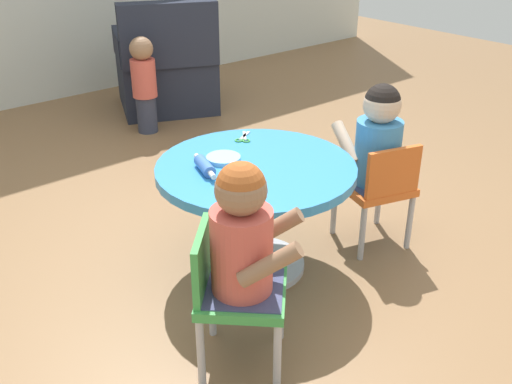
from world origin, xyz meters
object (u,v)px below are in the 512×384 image
child_chair_left (232,291)px  armchair_dark (167,70)px  seated_child_right (378,139)px  seated_child_left (243,235)px  craft_table (256,192)px  rolling_pin (205,166)px  toddler_standing (144,82)px  craft_scissors (243,138)px  child_chair_right (378,187)px

child_chair_left → armchair_dark: (1.34, 2.56, 0.00)m
seated_child_right → seated_child_left: bearing=-165.1°
child_chair_left → craft_table: bearing=42.4°
craft_table → child_chair_left: size_ratio=1.58×
child_chair_left → seated_child_right: size_ratio=1.05×
seated_child_right → child_chair_left: bearing=-167.0°
rolling_pin → toddler_standing: bearing=67.7°
child_chair_left → craft_scissors: bearing=48.7°
rolling_pin → child_chair_right: bearing=-20.6°
craft_table → child_chair_left: child_chair_left is taller
child_chair_left → child_chair_right: (1.01, 0.20, 0.00)m
armchair_dark → seated_child_left: bearing=-116.9°
craft_scissors → child_chair_right: bearing=-47.7°
child_chair_left → seated_child_right: (1.03, 0.24, 0.23)m
craft_table → seated_child_left: 0.62m
seated_child_left → child_chair_right: bearing=13.0°
seated_child_right → craft_scissors: 0.61m
craft_table → child_chair_right: 0.61m
craft_scissors → seated_child_left: bearing=-128.8°
craft_table → seated_child_right: (0.58, -0.17, 0.15)m
seated_child_right → child_chair_right: bearing=-106.9°
armchair_dark → rolling_pin: (-1.10, -2.07, 0.23)m
craft_table → toddler_standing: (0.51, 1.81, -0.02)m
armchair_dark → toddler_standing: size_ratio=1.40×
rolling_pin → craft_scissors: (0.34, 0.18, -0.02)m
armchair_dark → craft_scissors: (-0.75, -1.89, 0.21)m
craft_table → child_chair_right: bearing=-20.2°
armchair_dark → child_chair_left: bearing=-117.7°
toddler_standing → craft_scissors: (-0.37, -1.55, 0.15)m
rolling_pin → seated_child_left: bearing=-112.5°
child_chair_right → armchair_dark: bearing=82.1°
seated_child_right → rolling_pin: bearing=162.1°
child_chair_right → toddler_standing: bearing=91.7°
child_chair_left → toddler_standing: size_ratio=0.80×
rolling_pin → craft_table: bearing=-21.9°
child_chair_left → child_chair_right: bearing=11.1°
child_chair_right → seated_child_right: size_ratio=1.05×
craft_table → child_chair_left: (-0.45, -0.41, -0.08)m
craft_table → seated_child_left: size_ratio=1.66×
seated_child_left → craft_scissors: (0.56, 0.70, -0.02)m
seated_child_left → seated_child_right: size_ratio=1.00×
seated_child_left → toddler_standing: 2.44m
craft_table → child_chair_left: 0.61m
craft_table → seated_child_right: seated_child_right is taller
toddler_standing → craft_scissors: bearing=-103.2°
rolling_pin → seated_child_right: bearing=-17.9°
seated_child_left → armchair_dark: armchair_dark is taller
seated_child_left → craft_scissors: size_ratio=3.79×
seated_child_right → craft_scissors: (-0.44, 0.43, -0.02)m
seated_child_left → craft_table: bearing=46.2°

